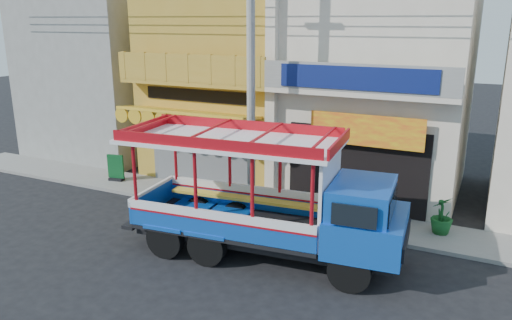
{
  "coord_description": "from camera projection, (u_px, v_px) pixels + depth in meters",
  "views": [
    {
      "loc": [
        5.84,
        -10.48,
        6.24
      ],
      "look_at": [
        -0.44,
        2.5,
        2.17
      ],
      "focal_mm": 35.0,
      "sensor_mm": 36.0,
      "label": 1
    }
  ],
  "objects": [
    {
      "name": "ground",
      "position": [
        230.0,
        264.0,
        13.22
      ],
      "size": [
        90.0,
        90.0,
        0.0
      ],
      "primitive_type": "plane",
      "color": "black",
      "rests_on": "ground"
    },
    {
      "name": "sidewalk",
      "position": [
        287.0,
        211.0,
        16.67
      ],
      "size": [
        30.0,
        2.0,
        0.12
      ],
      "primitive_type": "cube",
      "color": "slate",
      "rests_on": "ground"
    },
    {
      "name": "shophouse_left",
      "position": [
        236.0,
        73.0,
        20.68
      ],
      "size": [
        6.0,
        7.5,
        8.24
      ],
      "color": "#B78A28",
      "rests_on": "ground"
    },
    {
      "name": "shophouse_right",
      "position": [
        381.0,
        80.0,
        18.17
      ],
      "size": [
        6.0,
        6.75,
        8.24
      ],
      "color": "beige",
      "rests_on": "ground"
    },
    {
      "name": "party_pilaster",
      "position": [
        271.0,
        89.0,
        16.76
      ],
      "size": [
        0.35,
        0.3,
        8.0
      ],
      "primitive_type": "cube",
      "color": "beige",
      "rests_on": "ground"
    },
    {
      "name": "filler_building_left",
      "position": [
        107.0,
        73.0,
        23.73
      ],
      "size": [
        6.0,
        6.0,
        7.6
      ],
      "primitive_type": "cube",
      "color": "gray",
      "rests_on": "ground"
    },
    {
      "name": "utility_pole",
      "position": [
        255.0,
        61.0,
        15.07
      ],
      "size": [
        28.0,
        0.26,
        9.0
      ],
      "color": "gray",
      "rests_on": "ground"
    },
    {
      "name": "songthaew_truck",
      "position": [
        283.0,
        201.0,
        13.01
      ],
      "size": [
        7.65,
        3.06,
        3.49
      ],
      "color": "black",
      "rests_on": "ground"
    },
    {
      "name": "green_sign",
      "position": [
        116.0,
        170.0,
        19.57
      ],
      "size": [
        0.68,
        0.4,
        1.04
      ],
      "color": "black",
      "rests_on": "sidewalk"
    },
    {
      "name": "potted_plant_b",
      "position": [
        358.0,
        204.0,
        15.76
      ],
      "size": [
        0.68,
        0.66,
        0.97
      ],
      "primitive_type": "imported",
      "rotation": [
        0.0,
        0.0,
        2.52
      ],
      "color": "#185421",
      "rests_on": "sidewalk"
    },
    {
      "name": "potted_plant_c",
      "position": [
        442.0,
        215.0,
        14.67
      ],
      "size": [
        0.86,
        0.86,
        1.13
      ],
      "primitive_type": "imported",
      "rotation": [
        0.0,
        0.0,
        4.19
      ],
      "color": "#185421",
      "rests_on": "sidewalk"
    }
  ]
}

